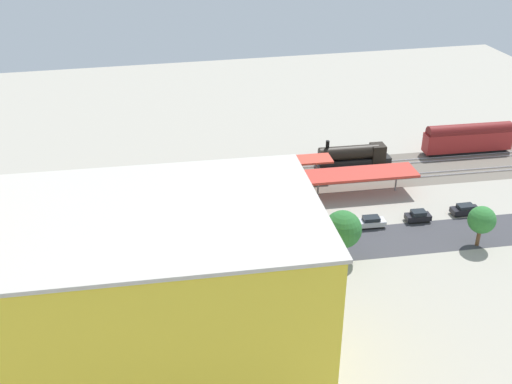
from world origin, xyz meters
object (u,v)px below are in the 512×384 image
at_px(parked_car_0, 465,210).
at_px(parked_car_4, 264,234).
at_px(passenger_coach, 468,138).
at_px(street_tree_4, 222,244).
at_px(parked_car_1, 418,216).
at_px(street_tree_5, 343,229).
at_px(parked_car_2, 371,222).
at_px(box_truck_0, 134,275).
at_px(parked_car_3, 317,230).
at_px(street_tree_0, 200,250).
at_px(traffic_light, 216,248).
at_px(street_tree_1, 182,249).
at_px(street_tree_2, 482,220).
at_px(box_truck_1, 131,284).
at_px(box_truck_2, 241,268).
at_px(locomotive, 355,155).
at_px(construction_building, 150,302).
at_px(platform_canopy_near, 237,183).
at_px(platform_canopy_far, 183,169).

height_order(parked_car_0, parked_car_4, parked_car_4).
relative_size(passenger_coach, street_tree_4, 2.19).
bearing_deg(parked_car_1, street_tree_5, 25.41).
relative_size(parked_car_2, box_truck_0, 0.48).
distance_m(parked_car_3, street_tree_5, 8.40).
bearing_deg(parked_car_4, street_tree_0, 39.45).
xyz_separation_m(street_tree_4, traffic_light, (0.79, -0.48, -0.89)).
relative_size(parked_car_4, street_tree_4, 0.51).
relative_size(parked_car_3, parked_car_4, 1.12).
xyz_separation_m(street_tree_1, street_tree_2, (-44.47, 0.75, -0.58)).
bearing_deg(parked_car_1, street_tree_0, 13.57).
xyz_separation_m(passenger_coach, street_tree_1, (60.31, 30.98, 1.73)).
bearing_deg(passenger_coach, box_truck_1, 26.11).
bearing_deg(box_truck_2, parked_car_4, -119.81).
bearing_deg(box_truck_0, parked_car_4, -158.05).
distance_m(box_truck_0, box_truck_1, 2.13).
relative_size(locomotive, street_tree_1, 1.79).
xyz_separation_m(passenger_coach, box_truck_0, (67.02, 30.97, -1.50)).
bearing_deg(construction_building, street_tree_1, -102.88).
height_order(platform_canopy_near, platform_canopy_far, platform_canopy_near).
height_order(parked_car_2, box_truck_2, box_truck_2).
height_order(platform_canopy_far, traffic_light, traffic_light).
bearing_deg(street_tree_5, parked_car_3, -79.33).
bearing_deg(parked_car_2, street_tree_4, 18.66).
xyz_separation_m(box_truck_0, traffic_light, (-11.31, 0.29, 2.90)).
height_order(parked_car_0, construction_building, construction_building).
height_order(locomotive, street_tree_5, street_tree_5).
xyz_separation_m(street_tree_0, street_tree_2, (-42.20, -0.22, -0.72)).
bearing_deg(platform_canopy_near, parked_car_0, 162.09).
xyz_separation_m(platform_canopy_far, parked_car_4, (-10.15, 19.62, -3.01)).
distance_m(parked_car_2, street_tree_5, 11.39).
height_order(box_truck_0, street_tree_1, street_tree_1).
bearing_deg(street_tree_0, street_tree_4, -176.18).
relative_size(box_truck_0, street_tree_1, 1.23).
bearing_deg(parked_car_3, parked_car_1, -179.00).
distance_m(box_truck_0, street_tree_1, 7.44).
bearing_deg(locomotive, street_tree_2, 103.80).
bearing_deg(parked_car_3, box_truck_1, 18.44).
distance_m(parked_car_1, box_truck_2, 32.37).
bearing_deg(box_truck_0, platform_canopy_far, -109.50).
relative_size(parked_car_3, box_truck_2, 0.54).
bearing_deg(box_truck_1, street_tree_1, -163.78).
bearing_deg(street_tree_5, parked_car_1, -154.59).
bearing_deg(parked_car_4, box_truck_2, 60.19).
distance_m(platform_canopy_near, parked_car_3, 16.48).
xyz_separation_m(box_truck_1, street_tree_2, (-51.61, -1.32, 2.70)).
distance_m(passenger_coach, parked_car_3, 45.22).
bearing_deg(street_tree_1, street_tree_2, 179.03).
xyz_separation_m(parked_car_0, box_truck_1, (54.52, 10.34, 0.91)).
distance_m(parked_car_1, street_tree_0, 37.83).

